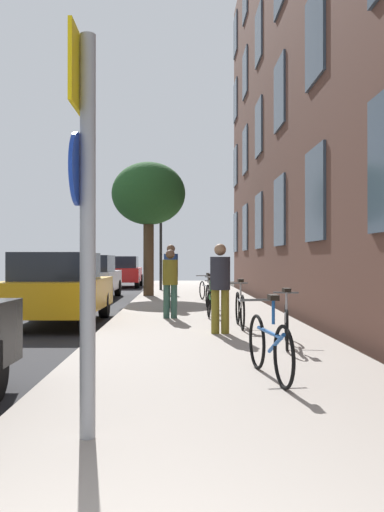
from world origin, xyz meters
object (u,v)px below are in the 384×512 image
Objects in this scene: bicycle_1 at (286,323)px; pedestrian_1 at (170,279)px; sign_post at (84,199)px; car_3 at (123,271)px; bicycle_5 at (207,290)px; bicycle_3 at (211,300)px; bicycle_0 at (269,345)px; bicycle_4 at (210,294)px; car_2 at (92,276)px; tree_near at (149,195)px; traffic_light at (159,230)px; car_1 at (59,288)px; pedestrian_0 at (220,282)px; bicycle_2 at (240,308)px; pedestrian_2 at (171,272)px.

pedestrian_1 reaches higher than bicycle_1.
sign_post is 25.16m from car_3.
bicycle_3 is at bearing -91.54° from bicycle_5.
bicycle_0 is 1.06× the size of bicycle_4.
bicycle_5 is (0.02, 2.40, -0.01)m from bicycle_4.
bicycle_1 is 0.39× the size of car_2.
car_2 is at bearing 177.54° from tree_near.
car_2 reaches higher than bicycle_5.
bicycle_5 is 11.63m from car_3.
bicycle_5 is at bearing -73.95° from traffic_light.
car_1 is (-4.41, 3.88, 0.37)m from bicycle_1.
pedestrian_0 is 19.48m from car_3.
car_1 reaches higher than bicycle_2.
car_1 reaches higher than bicycle_0.
bicycle_4 reaches higher than bicycle_1.
tree_near is 8.57m from pedestrian_1.
bicycle_1 is at bearing -80.69° from traffic_light.
pedestrian_0 reaches higher than bicycle_1.
bicycle_1 is 1.01× the size of pedestrian_0.
pedestrian_0 is at bearing -79.65° from pedestrian_2.
pedestrian_0 is at bearing -70.18° from pedestrian_1.
car_3 is (-2.75, 13.72, -0.29)m from pedestrian_2.
car_1 is (-3.60, -3.32, 0.35)m from bicycle_4.
bicycle_3 is at bearing 80.84° from sign_post.
bicycle_1 is 21.09m from car_3.
traffic_light is 16.32m from bicycle_1.
sign_post is at bearing -105.78° from bicycle_2.
bicycle_2 is (2.14, -13.54, -2.29)m from traffic_light.
pedestrian_1 is 0.37× the size of car_2.
bicycle_5 is at bearing 88.94° from pedestrian_0.
bicycle_3 is at bearing -63.69° from pedestrian_2.
bicycle_1 is at bearing -56.81° from pedestrian_0.
pedestrian_1 reaches higher than car_2.
pedestrian_0 is (1.90, -10.69, -2.83)m from tree_near.
bicycle_1 is at bearing -41.37° from car_1.
pedestrian_1 reaches higher than car_3.
car_1 is at bearing -137.35° from bicycle_4.
car_1 and car_3 have the same top height.
bicycle_0 is 1.11× the size of pedestrian_1.
car_1 is at bearing 159.38° from bicycle_2.
pedestrian_1 is at bearing -109.41° from bicycle_4.
bicycle_2 is at bearing -81.01° from traffic_light.
bicycle_2 is (1.94, 6.88, -1.45)m from sign_post.
traffic_light is 2.21× the size of pedestrian_2.
pedestrian_1 is (-0.96, 2.67, -0.04)m from pedestrian_0.
car_3 is at bearing 109.54° from bicycle_5.
pedestrian_0 is at bearing -90.37° from bicycle_3.
bicycle_0 is (2.19, -14.53, -3.39)m from tree_near.
pedestrian_0 reaches higher than bicycle_2.
bicycle_4 is 4.91m from car_1.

